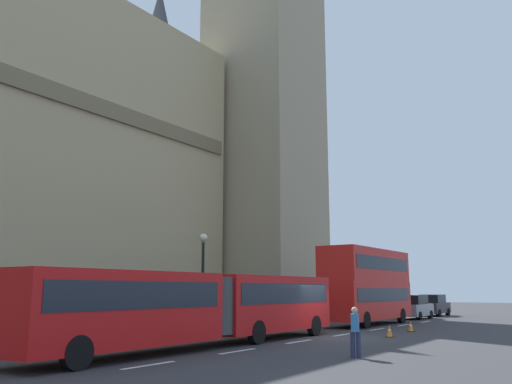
# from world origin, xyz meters

# --- Properties ---
(ground_plane) EXTENTS (160.00, 160.00, 0.00)m
(ground_plane) POSITION_xyz_m (0.00, 0.00, 0.00)
(ground_plane) COLOR #333335
(lane_centre_marking) EXTENTS (29.80, 0.16, 0.01)m
(lane_centre_marking) POSITION_xyz_m (1.76, 0.00, 0.01)
(lane_centre_marking) COLOR silver
(lane_centre_marking) RESTS_ON ground_plane
(articulated_bus) EXTENTS (17.45, 2.54, 2.90)m
(articulated_bus) POSITION_xyz_m (-6.97, 1.99, 1.75)
(articulated_bus) COLOR red
(articulated_bus) RESTS_ON ground_plane
(double_decker_bus) EXTENTS (9.83, 2.54, 4.90)m
(double_decker_bus) POSITION_xyz_m (9.85, 2.00, 2.71)
(double_decker_bus) COLOR red
(double_decker_bus) RESTS_ON ground_plane
(sedan_lead) EXTENTS (4.40, 1.86, 1.85)m
(sedan_lead) POSITION_xyz_m (18.79, 1.85, 0.91)
(sedan_lead) COLOR gray
(sedan_lead) RESTS_ON ground_plane
(sedan_trailing) EXTENTS (4.40, 1.86, 1.85)m
(sedan_trailing) POSITION_xyz_m (24.75, 2.08, 0.91)
(sedan_trailing) COLOR black
(sedan_trailing) RESTS_ON ground_plane
(traffic_cone_west) EXTENTS (0.36, 0.36, 0.58)m
(traffic_cone_west) POSITION_xyz_m (1.71, -2.49, 0.28)
(traffic_cone_west) COLOR black
(traffic_cone_west) RESTS_ON ground_plane
(traffic_cone_middle) EXTENTS (0.36, 0.36, 0.58)m
(traffic_cone_middle) POSITION_xyz_m (5.69, -2.21, 0.28)
(traffic_cone_middle) COLOR black
(traffic_cone_middle) RESTS_ON ground_plane
(street_lamp) EXTENTS (0.44, 0.44, 5.27)m
(street_lamp) POSITION_xyz_m (-1.72, 6.50, 3.06)
(street_lamp) COLOR black
(street_lamp) RESTS_ON ground_plane
(pedestrian_near_cones) EXTENTS (0.46, 0.35, 1.69)m
(pedestrian_near_cones) POSITION_xyz_m (-6.81, -4.49, 0.91)
(pedestrian_near_cones) COLOR #262D4C
(pedestrian_near_cones) RESTS_ON ground_plane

